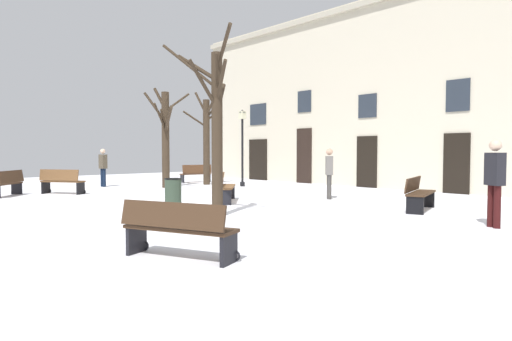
# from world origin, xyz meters

# --- Properties ---
(ground_plane) EXTENTS (36.20, 36.20, 0.00)m
(ground_plane) POSITION_xyz_m (0.00, 0.00, 0.00)
(ground_plane) COLOR white
(building_facade) EXTENTS (22.62, 0.60, 8.22)m
(building_facade) POSITION_xyz_m (-0.01, 8.78, 4.15)
(building_facade) COLOR beige
(building_facade) RESTS_ON ground
(tree_center) EXTENTS (1.62, 2.29, 4.43)m
(tree_center) POSITION_xyz_m (-6.39, 4.43, 2.24)
(tree_center) COLOR #382B1E
(tree_center) RESTS_ON ground
(tree_left_of_center) EXTENTS (2.32, 1.53, 4.35)m
(tree_left_of_center) POSITION_xyz_m (2.06, -1.52, 2.24)
(tree_left_of_center) COLOR #382B1E
(tree_left_of_center) RESTS_ON ground
(tree_right_of_center) EXTENTS (2.21, 2.02, 4.38)m
(tree_right_of_center) POSITION_xyz_m (-6.15, 2.04, 2.30)
(tree_right_of_center) COLOR #382B1E
(tree_right_of_center) RESTS_ON ground
(streetlamp) EXTENTS (0.30, 0.30, 3.46)m
(streetlamp) POSITION_xyz_m (-4.41, 4.97, 2.13)
(streetlamp) COLOR black
(streetlamp) RESTS_ON ground
(litter_bin) EXTENTS (0.50, 0.50, 0.81)m
(litter_bin) POSITION_xyz_m (-0.39, -1.19, 0.41)
(litter_bin) COLOR #2D3D2D
(litter_bin) RESTS_ON ground
(bench_near_lamp) EXTENTS (0.74, 1.67, 0.90)m
(bench_near_lamp) POSITION_xyz_m (-8.03, 4.96, 0.45)
(bench_near_lamp) COLOR #51331E
(bench_near_lamp) RESTS_ON ground
(bench_near_center_tree) EXTENTS (1.46, 1.37, 0.91)m
(bench_near_center_tree) POSITION_xyz_m (-6.72, -3.98, 0.46)
(bench_near_center_tree) COLOR #3D2819
(bench_near_center_tree) RESTS_ON ground
(bench_back_to_back_left) EXTENTS (1.61, 1.32, 0.92)m
(bench_back_to_back_left) POSITION_xyz_m (-6.28, -2.29, 0.47)
(bench_back_to_back_left) COLOR brown
(bench_back_to_back_left) RESTS_ON ground
(bench_facing_shops) EXTENTS (1.66, 1.60, 0.91)m
(bench_facing_shops) POSITION_xyz_m (-0.23, 0.60, 0.48)
(bench_facing_shops) COLOR brown
(bench_facing_shops) RESTS_ON ground
(bench_by_litter_bin) EXTENTS (0.99, 1.88, 0.89)m
(bench_by_litter_bin) POSITION_xyz_m (4.88, 3.16, 0.47)
(bench_by_litter_bin) COLOR #3D2819
(bench_by_litter_bin) RESTS_ON ground
(bench_far_corner) EXTENTS (1.82, 1.14, 0.86)m
(bench_far_corner) POSITION_xyz_m (5.02, -4.50, 0.45)
(bench_far_corner) COLOR #3D2819
(bench_far_corner) RESTS_ON ground
(person_crossing_plaza) EXTENTS (0.40, 0.26, 1.70)m
(person_crossing_plaza) POSITION_xyz_m (-8.49, 0.26, 0.94)
(person_crossing_plaza) COLOR black
(person_crossing_plaza) RESTS_ON ground
(person_near_bench) EXTENTS (0.44, 0.39, 1.83)m
(person_near_bench) POSITION_xyz_m (7.21, 1.78, 1.03)
(person_near_bench) COLOR #350F0F
(person_near_bench) RESTS_ON ground
(person_by_shop_door) EXTENTS (0.42, 0.43, 1.68)m
(person_by_shop_door) POSITION_xyz_m (1.52, 3.62, 0.93)
(person_by_shop_door) COLOR #403D3A
(person_by_shop_door) RESTS_ON ground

